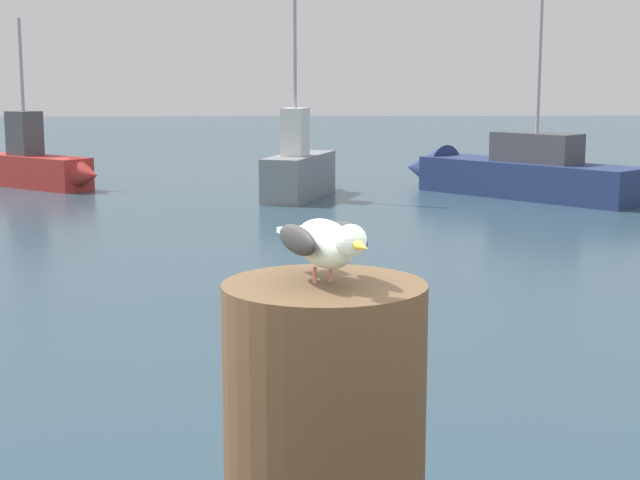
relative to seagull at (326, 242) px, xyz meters
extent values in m
cylinder|color=#C66E60|center=(-0.02, 0.01, -0.07)|extent=(0.01, 0.01, 0.04)
cylinder|color=#C66E60|center=(0.01, 0.02, -0.07)|extent=(0.01, 0.01, 0.04)
ellipsoid|color=silver|center=(0.00, 0.01, 0.00)|extent=(0.16, 0.25, 0.10)
sphere|color=silver|center=(0.04, -0.12, 0.02)|extent=(0.06, 0.06, 0.06)
cone|color=yellow|center=(0.06, -0.17, 0.02)|extent=(0.03, 0.05, 0.02)
cube|color=silver|center=(-0.05, 0.14, 0.00)|extent=(0.10, 0.09, 0.01)
ellipsoid|color=#272727|center=(-0.06, 0.00, 0.01)|extent=(0.10, 0.19, 0.06)
ellipsoid|color=#272727|center=(0.05, 0.04, 0.01)|extent=(0.10, 0.19, 0.06)
cube|color=gray|center=(0.27, 19.42, -1.89)|extent=(1.70, 2.91, 0.94)
cone|color=gray|center=(0.79, 20.93, -1.84)|extent=(0.95, 0.95, 0.75)
cube|color=white|center=(0.18, 19.17, -0.91)|extent=(0.65, 0.75, 1.02)
cylinder|color=#A5A5A8|center=(0.18, 19.17, 0.87)|extent=(0.08, 0.08, 2.53)
cube|color=#B72D28|center=(-5.94, 21.63, -1.98)|extent=(2.95, 2.60, 0.75)
cone|color=#B72D28|center=(-4.57, 20.53, -1.94)|extent=(1.10, 1.10, 0.78)
cube|color=#47474C|center=(-6.25, 21.88, -1.08)|extent=(0.92, 0.90, 1.04)
cylinder|color=#A5A5A8|center=(-6.25, 21.88, 0.53)|extent=(0.08, 0.08, 2.17)
cube|color=navy|center=(5.29, 19.32, -1.97)|extent=(4.41, 4.69, 0.78)
cone|color=navy|center=(3.35, 21.47, -1.93)|extent=(1.70, 1.70, 1.20)
cube|color=#47474C|center=(5.41, 19.19, -1.26)|extent=(1.88, 1.96, 0.64)
cylinder|color=#A5A5A8|center=(5.41, 19.19, 0.58)|extent=(0.08, 0.08, 3.04)
camera|label=1|loc=(-0.09, -2.01, 0.34)|focal=55.42mm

